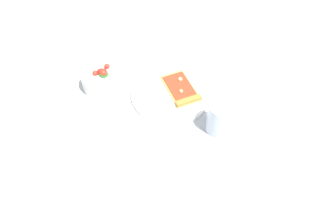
% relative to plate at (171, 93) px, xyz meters
% --- Properties ---
extents(ground_plane, '(2.40, 2.40, 0.00)m').
position_rel_plate_xyz_m(ground_plane, '(0.00, -0.01, -0.01)').
color(ground_plane, '#B2B7BC').
rests_on(ground_plane, ground).
extents(plate, '(0.27, 0.27, 0.01)m').
position_rel_plate_xyz_m(plate, '(0.00, 0.00, 0.00)').
color(plate, white).
rests_on(plate, ground_plane).
extents(pizza_slice_main, '(0.14, 0.18, 0.02)m').
position_rel_plate_xyz_m(pizza_slice_main, '(0.04, 0.00, 0.01)').
color(pizza_slice_main, '#E5B256').
rests_on(pizza_slice_main, plate).
extents(salad_bowl, '(0.13, 0.13, 0.09)m').
position_rel_plate_xyz_m(salad_bowl, '(-0.24, 0.04, 0.03)').
color(salad_bowl, white).
rests_on(salad_bowl, ground_plane).
extents(soda_glass, '(0.08, 0.08, 0.11)m').
position_rel_plate_xyz_m(soda_glass, '(0.15, -0.14, 0.05)').
color(soda_glass, silver).
rests_on(soda_glass, ground_plane).
extents(paper_napkin, '(0.18, 0.15, 0.00)m').
position_rel_plate_xyz_m(paper_napkin, '(0.06, -0.30, -0.01)').
color(paper_napkin, white).
rests_on(paper_napkin, ground_plane).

